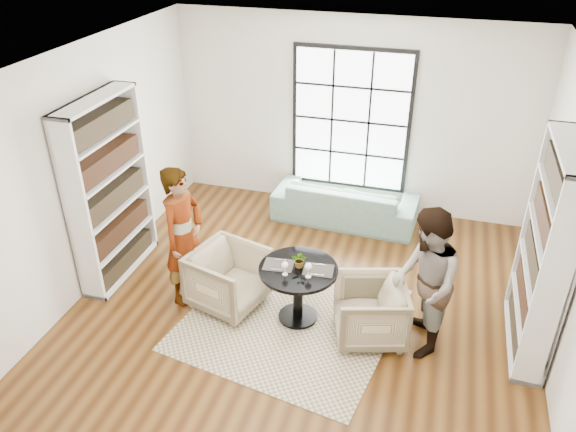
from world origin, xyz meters
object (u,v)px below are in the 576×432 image
(armchair_right, at_px, (370,311))
(person_left, at_px, (184,236))
(wine_glass_left, at_px, (285,266))
(wine_glass_right, at_px, (308,267))
(pedestal_table, at_px, (298,282))
(flower_centerpiece, at_px, (300,260))
(sofa, at_px, (345,202))
(person_right, at_px, (425,283))
(armchair_left, at_px, (229,278))

(armchair_right, height_order, person_left, person_left)
(wine_glass_left, relative_size, wine_glass_right, 0.95)
(pedestal_table, relative_size, flower_centerpiece, 4.64)
(wine_glass_left, distance_m, flower_centerpiece, 0.23)
(sofa, bearing_deg, wine_glass_left, 88.63)
(person_right, height_order, flower_centerpiece, person_right)
(wine_glass_left, bearing_deg, wine_glass_right, 7.19)
(sofa, xyz_separation_m, wine_glass_left, (-0.19, -2.63, 0.54))
(armchair_right, xyz_separation_m, wine_glass_left, (-0.97, -0.09, 0.49))
(flower_centerpiece, bearing_deg, sofa, 88.40)
(pedestal_table, relative_size, person_right, 0.53)
(armchair_left, relative_size, armchair_right, 1.06)
(armchair_right, distance_m, person_left, 2.36)
(armchair_right, bearing_deg, sofa, -179.10)
(person_left, height_order, flower_centerpiece, person_left)
(armchair_left, bearing_deg, flower_centerpiece, -74.56)
(armchair_right, xyz_separation_m, flower_centerpiece, (-0.85, 0.10, 0.47))
(sofa, relative_size, flower_centerpiece, 11.05)
(armchair_left, height_order, person_left, person_left)
(wine_glass_left, height_order, wine_glass_right, wine_glass_right)
(armchair_left, distance_m, person_right, 2.35)
(person_right, relative_size, wine_glass_left, 10.10)
(pedestal_table, distance_m, flower_centerpiece, 0.30)
(armchair_left, distance_m, wine_glass_right, 1.16)
(person_left, height_order, wine_glass_right, person_left)
(armchair_left, height_order, wine_glass_right, wine_glass_right)
(wine_glass_right, height_order, flower_centerpiece, flower_centerpiece)
(person_left, distance_m, wine_glass_right, 1.60)
(pedestal_table, bearing_deg, wine_glass_left, -124.58)
(armchair_right, xyz_separation_m, person_right, (0.55, 0.00, 0.50))
(pedestal_table, relative_size, sofa, 0.42)
(armchair_right, bearing_deg, person_right, 73.79)
(person_right, bearing_deg, wine_glass_right, -100.07)
(wine_glass_right, bearing_deg, pedestal_table, 139.38)
(sofa, distance_m, armchair_left, 2.61)
(pedestal_table, relative_size, wine_glass_left, 5.36)
(person_right, xyz_separation_m, flower_centerpiece, (-1.40, 0.10, -0.03))
(sofa, bearing_deg, armchair_left, 71.09)
(armchair_right, xyz_separation_m, wine_glass_right, (-0.71, -0.06, 0.50))
(pedestal_table, relative_size, wine_glass_right, 5.07)
(pedestal_table, height_order, wine_glass_right, wine_glass_right)
(person_left, bearing_deg, wine_glass_left, -87.46)
(pedestal_table, relative_size, armchair_right, 1.16)
(flower_centerpiece, bearing_deg, person_left, 179.72)
(sofa, bearing_deg, flower_centerpiece, 91.16)
(pedestal_table, height_order, person_left, person_left)
(armchair_left, bearing_deg, armchair_right, -77.73)
(sofa, xyz_separation_m, person_left, (-1.51, -2.43, 0.57))
(armchair_right, relative_size, person_left, 0.44)
(armchair_right, relative_size, wine_glass_left, 4.61)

